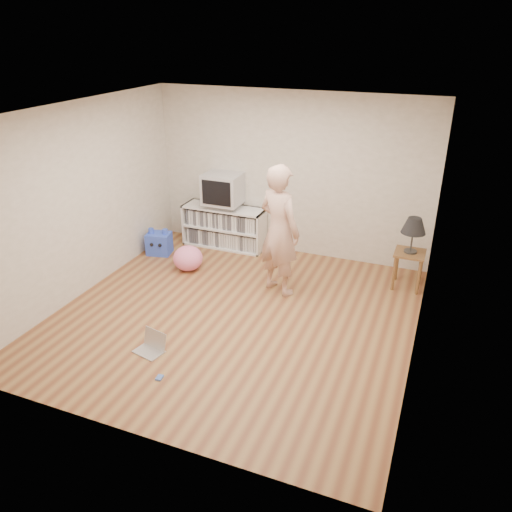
{
  "coord_description": "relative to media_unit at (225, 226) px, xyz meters",
  "views": [
    {
      "loc": [
        2.33,
        -5.1,
        3.47
      ],
      "look_at": [
        0.14,
        0.4,
        0.71
      ],
      "focal_mm": 35.0,
      "sensor_mm": 36.0,
      "label": 1
    }
  ],
  "objects": [
    {
      "name": "ground",
      "position": [
        1.08,
        -2.04,
        -0.35
      ],
      "size": [
        4.5,
        4.5,
        0.0
      ],
      "primitive_type": "plane",
      "color": "brown",
      "rests_on": "ground"
    },
    {
      "name": "crt_tv",
      "position": [
        0.0,
        -0.02,
        0.67
      ],
      "size": [
        0.6,
        0.53,
        0.5
      ],
      "color": "#B3B3B8",
      "rests_on": "dvd_deck"
    },
    {
      "name": "person",
      "position": [
        1.38,
        -1.17,
        0.57
      ],
      "size": [
        0.8,
        0.68,
        1.85
      ],
      "primitive_type": "imported",
      "rotation": [
        0.0,
        0.0,
        2.71
      ],
      "color": "#D4A590",
      "rests_on": "ground"
    },
    {
      "name": "playing_cards",
      "position": [
        0.84,
        -3.51,
        -0.34
      ],
      "size": [
        0.07,
        0.1,
        0.02
      ],
      "primitive_type": "cube",
      "rotation": [
        0.0,
        0.0,
        0.11
      ],
      "color": "#4A6CC6",
      "rests_on": "ground"
    },
    {
      "name": "laptop",
      "position": [
        0.49,
        -3.09,
        -0.29
      ],
      "size": [
        0.38,
        0.33,
        0.23
      ],
      "rotation": [
        0.0,
        0.0,
        -0.23
      ],
      "color": "silver",
      "rests_on": "ground"
    },
    {
      "name": "media_unit",
      "position": [
        0.0,
        0.0,
        0.0
      ],
      "size": [
        1.4,
        0.45,
        0.7
      ],
      "color": "white",
      "rests_on": "ground"
    },
    {
      "name": "plush_pink",
      "position": [
        -0.14,
        -1.06,
        -0.16
      ],
      "size": [
        0.56,
        0.56,
        0.39
      ],
      "primitive_type": "ellipsoid",
      "rotation": [
        0.0,
        0.0,
        0.27
      ],
      "color": "pink",
      "rests_on": "ground"
    },
    {
      "name": "table_lamp",
      "position": [
        3.07,
        -0.39,
        0.59
      ],
      "size": [
        0.34,
        0.34,
        0.52
      ],
      "color": "#333333",
      "rests_on": "side_table"
    },
    {
      "name": "plush_blue",
      "position": [
        -0.87,
        -0.71,
        -0.16
      ],
      "size": [
        0.43,
        0.38,
        0.44
      ],
      "rotation": [
        0.0,
        0.0,
        0.21
      ],
      "color": "blue",
      "rests_on": "ground"
    },
    {
      "name": "dvd_deck",
      "position": [
        0.0,
        -0.02,
        0.39
      ],
      "size": [
        0.45,
        0.35,
        0.07
      ],
      "primitive_type": "cube",
      "color": "gray",
      "rests_on": "media_unit"
    },
    {
      "name": "walls",
      "position": [
        1.08,
        -2.04,
        0.95
      ],
      "size": [
        4.52,
        4.52,
        2.6
      ],
      "color": "beige",
      "rests_on": "ground"
    },
    {
      "name": "side_table",
      "position": [
        3.07,
        -0.39,
        0.07
      ],
      "size": [
        0.42,
        0.42,
        0.55
      ],
      "color": "brown",
      "rests_on": "ground"
    },
    {
      "name": "ceiling",
      "position": [
        1.08,
        -2.04,
        2.25
      ],
      "size": [
        4.5,
        4.5,
        0.01
      ],
      "primitive_type": "cube",
      "color": "white",
      "rests_on": "walls"
    }
  ]
}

